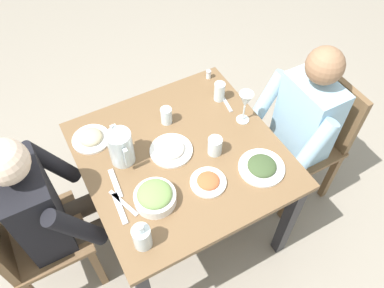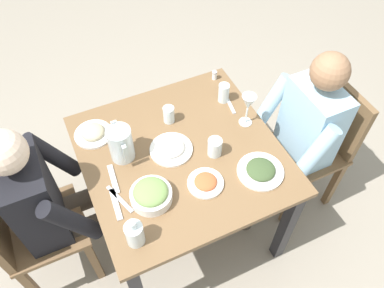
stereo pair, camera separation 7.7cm
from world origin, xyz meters
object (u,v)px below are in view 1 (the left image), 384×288
at_px(chair_far, 313,135).
at_px(diner_far, 291,132).
at_px(salad_bowl, 155,196).
at_px(dining_table, 182,166).
at_px(oil_carafe, 142,238).
at_px(plate_yoghurt, 171,149).
at_px(wine_glass, 245,101).
at_px(water_glass_far_left, 166,116).
at_px(water_pitcher, 121,147).
at_px(diner_near, 59,208).
at_px(water_glass_far_right, 215,146).
at_px(plate_beans, 91,138).
at_px(plate_rice_curry, 208,182).
at_px(plate_dolmas, 262,167).
at_px(water_glass_center, 219,92).
at_px(chair_near, 27,240).
at_px(salt_shaker, 209,74).

bearing_deg(chair_far, diner_far, -90.00).
relative_size(diner_far, salad_bowl, 6.12).
distance_m(dining_table, oil_carafe, 0.53).
distance_m(diner_far, plate_yoghurt, 0.70).
bearing_deg(wine_glass, water_glass_far_left, -116.87).
bearing_deg(water_pitcher, oil_carafe, -11.88).
bearing_deg(water_glass_far_left, dining_table, -7.42).
xyz_separation_m(diner_near, oil_carafe, (0.40, 0.27, 0.15)).
relative_size(plate_yoghurt, water_glass_far_left, 2.26).
relative_size(plate_yoghurt, water_glass_far_right, 2.20).
relative_size(dining_table, chair_far, 1.10).
bearing_deg(plate_beans, oil_carafe, 0.30).
relative_size(plate_yoghurt, wine_glass, 1.11).
bearing_deg(diner_far, plate_yoghurt, -100.97).
height_order(plate_rice_curry, plate_yoghurt, plate_yoghurt).
bearing_deg(plate_yoghurt, wine_glass, 90.83).
bearing_deg(plate_rice_curry, water_glass_far_right, 140.19).
distance_m(diner_near, plate_beans, 0.38).
relative_size(plate_dolmas, water_glass_center, 2.01).
xyz_separation_m(water_pitcher, plate_rice_curry, (0.32, 0.30, -0.08)).
bearing_deg(plate_yoghurt, plate_beans, -128.74).
bearing_deg(plate_rice_curry, water_glass_far_left, 179.87).
distance_m(dining_table, chair_far, 0.86).
distance_m(chair_near, salt_shaker, 1.33).
distance_m(diner_near, oil_carafe, 0.51).
height_order(diner_far, plate_rice_curry, diner_far).
height_order(dining_table, diner_far, diner_far).
relative_size(salad_bowl, plate_yoghurt, 0.89).
height_order(plate_dolmas, water_glass_far_left, water_glass_far_left).
bearing_deg(water_glass_center, salad_bowl, -54.40).
relative_size(chair_near, salad_bowl, 4.60).
height_order(plate_dolmas, plate_yoghurt, plate_yoghurt).
bearing_deg(salad_bowl, oil_carafe, -39.51).
height_order(plate_yoghurt, wine_glass, wine_glass).
bearing_deg(plate_rice_curry, salad_bowl, -96.94).
bearing_deg(chair_near, salad_bowl, 68.35).
height_order(plate_dolmas, water_glass_center, water_glass_center).
bearing_deg(plate_yoghurt, water_glass_center, 116.90).
bearing_deg(chair_near, dining_table, 86.28).
bearing_deg(oil_carafe, water_glass_center, 128.88).
xyz_separation_m(dining_table, water_glass_center, (-0.24, 0.37, 0.17)).
bearing_deg(diner_near, plate_beans, 132.08).
relative_size(chair_near, salt_shaker, 16.50).
height_order(dining_table, chair_near, chair_near).
relative_size(water_pitcher, plate_dolmas, 0.83).
bearing_deg(dining_table, plate_dolmas, 47.91).
height_order(water_pitcher, plate_yoghurt, water_pitcher).
relative_size(diner_far, salt_shaker, 21.96).
xyz_separation_m(water_glass_far_right, oil_carafe, (0.28, -0.52, 0.01)).
distance_m(chair_near, chair_far, 1.70).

